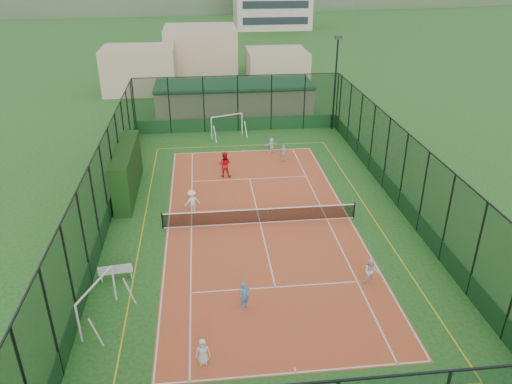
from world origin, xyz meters
The scene contains 18 objects.
ground centered at (0.00, 0.00, 0.00)m, with size 300.00×300.00×0.00m, color #1B511D.
court_slab centered at (0.00, 0.00, 0.01)m, with size 11.17×23.97×0.01m, color #B64728.
tennis_net centered at (0.00, 0.00, 0.53)m, with size 11.67×0.12×1.06m, color black, non-canonical shape.
perimeter_fence centered at (0.00, 0.00, 2.50)m, with size 18.12×34.12×5.00m, color black, non-canonical shape.
floodlight_ne centered at (8.60, 16.60, 4.12)m, with size 0.60×0.26×8.25m, color black, non-canonical shape.
clubhouse centered at (0.00, 22.00, 1.57)m, with size 15.20×7.20×3.15m, color tan, non-canonical shape.
hedge_left centered at (-8.30, 5.15, 1.59)m, with size 1.09×7.28×3.19m, color black.
white_bench centered at (-7.80, -4.80, 0.46)m, with size 1.64×0.45×0.92m, color white, non-canonical shape.
futsal_goal_near centered at (-8.12, -7.86, 0.95)m, with size 0.86×2.96×1.91m, color white, non-canonical shape.
futsal_goal_far centered at (-1.08, 15.55, 0.96)m, with size 2.99×0.87×1.93m, color white, non-canonical shape.
child_near_left centered at (-3.57, -10.97, 0.60)m, with size 0.58×0.38×1.18m, color white.
child_near_mid centered at (-1.63, -7.75, 0.70)m, with size 0.51×0.33×1.39m, color #4985CF.
child_near_right centered at (4.66, -6.64, 0.73)m, with size 0.70×0.55×1.44m, color silver.
child_far_left centered at (-4.04, 1.81, 0.77)m, with size 0.99×0.57×1.53m, color white.
child_far_right centered at (2.93, 9.36, 0.70)m, with size 0.81×0.34×1.37m, color silver.
child_far_back centered at (2.28, 11.41, 0.62)m, with size 1.13×0.36×1.22m, color white.
coach centered at (-1.75, 7.02, 0.95)m, with size 0.92×0.71×1.88m, color red.
tennis_balls centered at (0.62, 1.44, 0.04)m, with size 3.84×1.20×0.07m.
Camera 1 is at (-3.12, -25.99, 14.91)m, focal length 35.00 mm.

